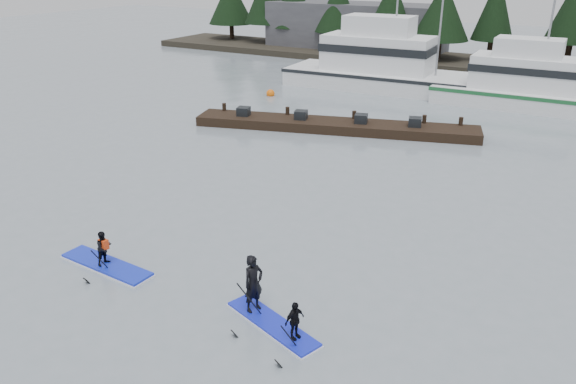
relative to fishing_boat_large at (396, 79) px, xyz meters
The scene contains 10 objects.
ground 30.08m from the fishing_boat_large, 81.79° to the right, with size 160.00×160.00×0.00m, color gray.
far_shore 12.98m from the fishing_boat_large, 70.67° to the left, with size 70.00×8.00×0.60m, color #2D281E.
treeline 12.99m from the fishing_boat_large, 70.67° to the left, with size 60.00×4.00×8.00m, color black, non-canonical shape.
waterfront_building 17.32m from the fishing_boat_large, 124.28° to the left, with size 18.00×6.00×5.00m, color #4C4C51.
fishing_boat_large is the anchor object (origin of this frame).
fishing_boat_medium 10.38m from the fishing_boat_large, ahead, with size 14.94×4.59×8.79m.
floating_dock 12.15m from the fishing_boat_large, 86.75° to the right, with size 16.25×2.17×0.54m, color black.
buoy_a 9.69m from the fishing_boat_large, 137.49° to the right, with size 0.60×0.60×0.60m, color orange.
paddleboard_solo 29.88m from the fishing_boat_large, 88.02° to the right, with size 3.49×1.16×1.76m.
paddleboard_duo 30.63m from the fishing_boat_large, 76.54° to the right, with size 3.20×1.81×2.34m.
Camera 1 is at (9.74, -10.85, 9.27)m, focal length 35.00 mm.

